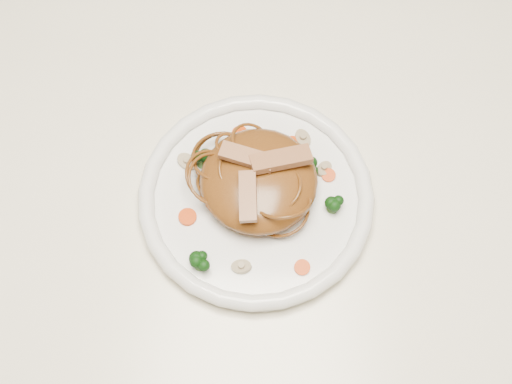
{
  "coord_description": "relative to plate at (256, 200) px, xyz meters",
  "views": [
    {
      "loc": [
        0.02,
        -0.28,
        1.5
      ],
      "look_at": [
        0.0,
        0.05,
        0.78
      ],
      "focal_mm": 46.15,
      "sensor_mm": 36.0,
      "label": 1
    }
  ],
  "objects": [
    {
      "name": "broccoli_2",
      "position": [
        -0.06,
        -0.09,
        0.02
      ],
      "size": [
        0.03,
        0.03,
        0.03
      ],
      "primitive_type": null,
      "rotation": [
        0.0,
        0.0,
        0.29
      ],
      "color": "#0C350B",
      "rests_on": "plate"
    },
    {
      "name": "chicken_a",
      "position": [
        0.03,
        0.02,
        0.06
      ],
      "size": [
        0.08,
        0.04,
        0.01
      ],
      "primitive_type": "cube",
      "rotation": [
        0.0,
        0.0,
        0.28
      ],
      "color": "#AD7952",
      "rests_on": "noodle_mound"
    },
    {
      "name": "broccoli_0",
      "position": [
        0.06,
        0.04,
        0.02
      ],
      "size": [
        0.03,
        0.03,
        0.03
      ],
      "primitive_type": null,
      "rotation": [
        0.0,
        0.0,
        0.36
      ],
      "color": "#0C350B",
      "rests_on": "plate"
    },
    {
      "name": "ground",
      "position": [
        -0.0,
        -0.05,
        -0.76
      ],
      "size": [
        4.0,
        4.0,
        0.0
      ],
      "primitive_type": "plane",
      "color": "#4E2E1B",
      "rests_on": "ground"
    },
    {
      "name": "carrot_3",
      "position": [
        -0.02,
        0.09,
        0.01
      ],
      "size": [
        0.02,
        0.02,
        0.0
      ],
      "primitive_type": "cylinder",
      "rotation": [
        0.0,
        0.0,
        0.03
      ],
      "color": "red",
      "rests_on": "plate"
    },
    {
      "name": "carrot_2",
      "position": [
        0.09,
        0.03,
        0.01
      ],
      "size": [
        0.02,
        0.02,
        0.0
      ],
      "primitive_type": "cylinder",
      "rotation": [
        0.0,
        0.0,
        -0.43
      ],
      "color": "red",
      "rests_on": "plate"
    },
    {
      "name": "chicken_b",
      "position": [
        -0.01,
        0.03,
        0.06
      ],
      "size": [
        0.07,
        0.04,
        0.01
      ],
      "primitive_type": "cube",
      "rotation": [
        0.0,
        0.0,
        2.87
      ],
      "color": "#AD7952",
      "rests_on": "noodle_mound"
    },
    {
      "name": "table",
      "position": [
        -0.0,
        -0.05,
        -0.11
      ],
      "size": [
        1.2,
        0.8,
        0.75
      ],
      "color": "white",
      "rests_on": "ground"
    },
    {
      "name": "chicken_c",
      "position": [
        -0.01,
        -0.02,
        0.06
      ],
      "size": [
        0.02,
        0.06,
        0.01
      ],
      "primitive_type": "cube",
      "rotation": [
        0.0,
        0.0,
        4.78
      ],
      "color": "#AD7952",
      "rests_on": "noodle_mound"
    },
    {
      "name": "carrot_4",
      "position": [
        0.06,
        -0.09,
        0.01
      ],
      "size": [
        0.02,
        0.02,
        0.0
      ],
      "primitive_type": "cylinder",
      "rotation": [
        0.0,
        0.0,
        -0.29
      ],
      "color": "red",
      "rests_on": "plate"
    },
    {
      "name": "mushroom_0",
      "position": [
        -0.01,
        -0.09,
        0.01
      ],
      "size": [
        0.02,
        0.02,
        0.01
      ],
      "primitive_type": "cylinder",
      "rotation": [
        0.0,
        0.0,
        0.06
      ],
      "color": "tan",
      "rests_on": "plate"
    },
    {
      "name": "noodle_mound",
      "position": [
        0.0,
        0.01,
        0.03
      ],
      "size": [
        0.15,
        0.15,
        0.05
      ],
      "primitive_type": "ellipsoid",
      "rotation": [
        0.0,
        0.0,
        -0.08
      ],
      "color": "brown",
      "rests_on": "plate"
    },
    {
      "name": "mushroom_1",
      "position": [
        0.08,
        0.04,
        0.01
      ],
      "size": [
        0.03,
        0.03,
        0.01
      ],
      "primitive_type": "cylinder",
      "rotation": [
        0.0,
        0.0,
        0.9
      ],
      "color": "tan",
      "rests_on": "plate"
    },
    {
      "name": "carrot_1",
      "position": [
        -0.08,
        -0.03,
        0.01
      ],
      "size": [
        0.03,
        0.03,
        0.0
      ],
      "primitive_type": "cylinder",
      "rotation": [
        0.0,
        0.0,
        -0.19
      ],
      "color": "red",
      "rests_on": "plate"
    },
    {
      "name": "broccoli_3",
      "position": [
        0.09,
        -0.01,
        0.02
      ],
      "size": [
        0.03,
        0.03,
        0.03
      ],
      "primitive_type": null,
      "rotation": [
        0.0,
        0.0,
        -0.15
      ],
      "color": "#0C350B",
      "rests_on": "plate"
    },
    {
      "name": "mushroom_3",
      "position": [
        0.06,
        0.08,
        0.01
      ],
      "size": [
        0.03,
        0.03,
        0.01
      ],
      "primitive_type": "cylinder",
      "rotation": [
        0.0,
        0.0,
        2.0
      ],
      "color": "tan",
      "rests_on": "plate"
    },
    {
      "name": "plate",
      "position": [
        0.0,
        0.0,
        0.0
      ],
      "size": [
        0.31,
        0.31,
        0.02
      ],
      "primitive_type": "cylinder",
      "rotation": [
        0.0,
        0.0,
        -0.08
      ],
      "color": "white",
      "rests_on": "table"
    },
    {
      "name": "carrot_0",
      "position": [
        0.04,
        0.08,
        0.01
      ],
      "size": [
        0.02,
        0.02,
        0.0
      ],
      "primitive_type": "cylinder",
      "rotation": [
        0.0,
        0.0,
        -0.4
      ],
      "color": "red",
      "rests_on": "plate"
    },
    {
      "name": "broccoli_1",
      "position": [
        -0.07,
        0.04,
        0.02
      ],
      "size": [
        0.03,
        0.03,
        0.03
      ],
      "primitive_type": null,
      "rotation": [
        0.0,
        0.0,
        0.4
      ],
      "color": "#0C350B",
      "rests_on": "plate"
    },
    {
      "name": "mushroom_2",
      "position": [
        -0.09,
        0.04,
        0.01
      ],
      "size": [
        0.04,
        0.04,
        0.01
      ],
      "primitive_type": "cylinder",
      "rotation": [
        0.0,
        0.0,
        -0.56
      ],
      "color": "tan",
      "rests_on": "plate"
    }
  ]
}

